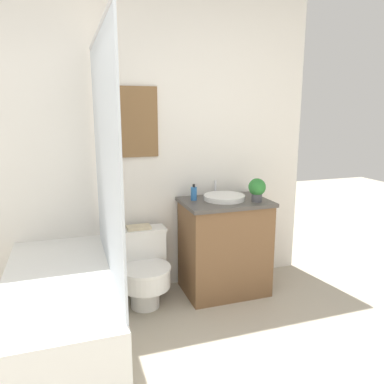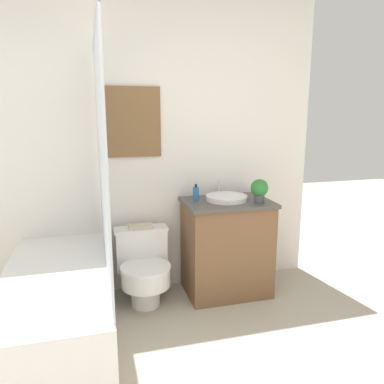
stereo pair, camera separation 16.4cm
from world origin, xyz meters
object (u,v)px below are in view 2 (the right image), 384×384
(sink, at_px, (226,198))
(soap_bottle, at_px, (196,193))
(book_on_tank, at_px, (141,226))
(toilet, at_px, (144,267))
(potted_plant, at_px, (259,189))

(sink, height_order, soap_bottle, soap_bottle)
(book_on_tank, bearing_deg, sink, -9.23)
(sink, relative_size, book_on_tank, 1.97)
(toilet, bearing_deg, soap_bottle, 9.89)
(soap_bottle, bearing_deg, sink, -15.21)
(soap_bottle, relative_size, potted_plant, 0.70)
(soap_bottle, bearing_deg, book_on_tank, 174.06)
(soap_bottle, distance_m, book_on_tank, 0.53)
(potted_plant, height_order, book_on_tank, potted_plant)
(toilet, height_order, soap_bottle, soap_bottle)
(toilet, bearing_deg, sink, 1.09)
(toilet, distance_m, soap_bottle, 0.73)
(potted_plant, xyz_separation_m, book_on_tank, (-0.92, 0.26, -0.31))
(potted_plant, relative_size, book_on_tank, 1.00)
(soap_bottle, height_order, book_on_tank, soap_bottle)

